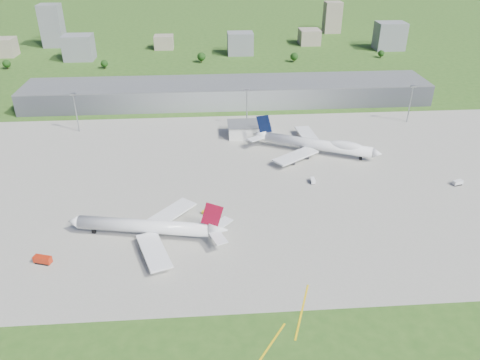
{
  "coord_description": "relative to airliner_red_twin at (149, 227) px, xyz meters",
  "views": [
    {
      "loc": [
        -15.72,
        -174.91,
        120.32
      ],
      "look_at": [
        -1.07,
        25.52,
        9.0
      ],
      "focal_mm": 35.0,
      "sensor_mm": 36.0,
      "label": 1
    }
  ],
  "objects": [
    {
      "name": "bldg_c",
      "position": [
        62.52,
        316.5,
        5.84
      ],
      "size": [
        26.0,
        20.0,
        22.0
      ],
      "primitive_type": "cube",
      "color": "slate",
      "rests_on": "ground"
    },
    {
      "name": "bldg_e",
      "position": [
        222.52,
        326.5,
        8.84
      ],
      "size": [
        30.0,
        22.0,
        28.0
      ],
      "primitive_type": "cube",
      "color": "slate",
      "rests_on": "ground"
    },
    {
      "name": "airliner_blue_quad",
      "position": [
        90.42,
        77.54,
        0.41
      ],
      "size": [
        72.23,
        54.78,
        20.03
      ],
      "rotation": [
        0.0,
        0.0,
        -0.43
      ],
      "color": "white",
      "rests_on": "ground"
    },
    {
      "name": "tree_far_e",
      "position": [
        202.52,
        291.5,
        -0.63
      ],
      "size": [
        6.3,
        6.3,
        7.7
      ],
      "color": "#382314",
      "rests_on": "ground"
    },
    {
      "name": "van_white_far",
      "position": [
        155.33,
        34.62,
        -3.84
      ],
      "size": [
        5.55,
        3.64,
        2.62
      ],
      "rotation": [
        0.0,
        0.0,
        0.27
      ],
      "color": "silver",
      "rests_on": "ground"
    },
    {
      "name": "apron",
      "position": [
        52.52,
        46.5,
        -5.12
      ],
      "size": [
        360.0,
        190.0,
        0.08
      ],
      "primitive_type": "cube",
      "color": "gray",
      "rests_on": "ground"
    },
    {
      "name": "tug_yellow",
      "position": [
        23.99,
        16.93,
        -4.27
      ],
      "size": [
        3.72,
        3.74,
        1.69
      ],
      "rotation": [
        0.0,
        0.0,
        0.8
      ],
      "color": "#DDB70D",
      "rests_on": "ground"
    },
    {
      "name": "bldg_ce",
      "position": [
        142.52,
        356.5,
        2.84
      ],
      "size": [
        22.0,
        24.0,
        16.0
      ],
      "primitive_type": "cube",
      "color": "gray",
      "rests_on": "ground"
    },
    {
      "name": "bldg_w",
      "position": [
        -97.48,
        306.5,
        6.84
      ],
      "size": [
        28.0,
        22.0,
        24.0
      ],
      "primitive_type": "cube",
      "color": "slate",
      "rests_on": "ground"
    },
    {
      "name": "tree_far_w",
      "position": [
        -157.48,
        276.5,
        0.03
      ],
      "size": [
        7.2,
        7.2,
        8.8
      ],
      "color": "#382314",
      "rests_on": "ground"
    },
    {
      "name": "bldg_tall_e",
      "position": [
        182.52,
        416.5,
        12.84
      ],
      "size": [
        20.0,
        18.0,
        36.0
      ],
      "primitive_type": "cube",
      "color": "gray",
      "rests_on": "ground"
    },
    {
      "name": "tree_e",
      "position": [
        112.52,
        281.5,
        0.35
      ],
      "size": [
        7.65,
        7.65,
        9.35
      ],
      "color": "#382314",
      "rests_on": "ground"
    },
    {
      "name": "bldg_tall_w",
      "position": [
        -137.48,
        366.5,
        16.84
      ],
      "size": [
        22.0,
        20.0,
        44.0
      ],
      "primitive_type": "cube",
      "color": "slate",
      "rests_on": "ground"
    },
    {
      "name": "tree_c",
      "position": [
        22.52,
        286.5,
        0.68
      ],
      "size": [
        8.1,
        8.1,
        9.9
      ],
      "color": "#382314",
      "rests_on": "ground"
    },
    {
      "name": "mast_west",
      "position": [
        -57.48,
        121.5,
        12.55
      ],
      "size": [
        3.5,
        2.0,
        25.9
      ],
      "color": "gray",
      "rests_on": "ground"
    },
    {
      "name": "tree_w",
      "position": [
        -67.48,
        271.5,
        -0.3
      ],
      "size": [
        6.75,
        6.75,
        8.25
      ],
      "color": "#382314",
      "rests_on": "ground"
    },
    {
      "name": "mast_east",
      "position": [
        162.52,
        121.5,
        12.55
      ],
      "size": [
        3.5,
        2.0,
        25.9
      ],
      "color": "gray",
      "rests_on": "ground"
    },
    {
      "name": "bldg_cw",
      "position": [
        -17.48,
        346.5,
        1.84
      ],
      "size": [
        20.0,
        18.0,
        14.0
      ],
      "primitive_type": "cube",
      "color": "gray",
      "rests_on": "ground"
    },
    {
      "name": "bldg_far_w",
      "position": [
        -177.48,
        326.5,
        3.84
      ],
      "size": [
        24.0,
        20.0,
        18.0
      ],
      "primitive_type": "cube",
      "color": "gray",
      "rests_on": "ground"
    },
    {
      "name": "ground",
      "position": [
        42.52,
        156.5,
        -5.16
      ],
      "size": [
        1400.0,
        1400.0,
        0.0
      ],
      "primitive_type": "plane",
      "color": "#2E571B",
      "rests_on": "ground"
    },
    {
      "name": "van_white_near",
      "position": [
        80.47,
        42.37,
        -3.93
      ],
      "size": [
        2.26,
        4.75,
        2.42
      ],
      "rotation": [
        0.0,
        0.0,
        1.55
      ],
      "color": "white",
      "rests_on": "ground"
    },
    {
      "name": "mast_center",
      "position": [
        52.52,
        121.5,
        12.55
      ],
      "size": [
        3.5,
        2.0,
        25.9
      ],
      "color": "gray",
      "rests_on": "ground"
    },
    {
      "name": "airliner_red_twin",
      "position": [
        0.0,
        0.0,
        0.0
      ],
      "size": [
        70.27,
        54.1,
        19.37
      ],
      "rotation": [
        0.0,
        0.0,
        2.96
      ],
      "color": "white",
      "rests_on": "ground"
    },
    {
      "name": "fire_truck",
      "position": [
        -41.27,
        -14.91,
        -3.56
      ],
      "size": [
        7.61,
        4.64,
        3.21
      ],
      "rotation": [
        0.0,
        0.0,
        -0.3
      ],
      "color": "red",
      "rests_on": "ground"
    },
    {
      "name": "terminal",
      "position": [
        42.52,
        171.5,
        2.34
      ],
      "size": [
        300.0,
        42.0,
        15.0
      ],
      "primitive_type": "cube",
      "color": "gray",
      "rests_on": "ground"
    },
    {
      "name": "ops_building",
      "position": [
        52.52,
        106.5,
        -1.16
      ],
      "size": [
        26.0,
        16.0,
        8.0
      ],
      "primitive_type": "cube",
      "color": "silver",
      "rests_on": "ground"
    }
  ]
}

